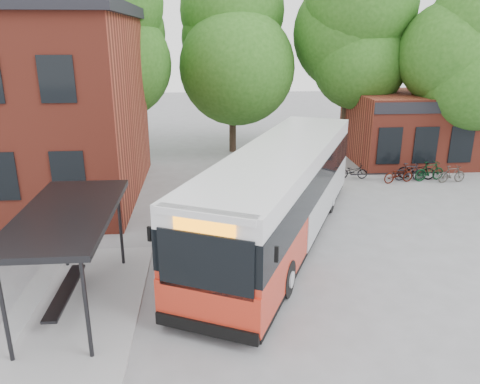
{
  "coord_description": "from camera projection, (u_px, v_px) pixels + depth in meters",
  "views": [
    {
      "loc": [
        -0.87,
        -12.71,
        7.25
      ],
      "look_at": [
        0.35,
        2.76,
        2.0
      ],
      "focal_mm": 35.0,
      "sensor_mm": 36.0,
      "label": 1
    }
  ],
  "objects": [
    {
      "name": "ground",
      "position": [
        236.0,
        282.0,
        14.39
      ],
      "size": [
        100.0,
        100.0,
        0.0
      ],
      "primitive_type": "plane",
      "color": "slate"
    },
    {
      "name": "shop_row",
      "position": [
        468.0,
        126.0,
        28.09
      ],
      "size": [
        14.0,
        6.2,
        4.0
      ],
      "primitive_type": null,
      "color": "maroon",
      "rests_on": "ground"
    },
    {
      "name": "bus_shelter",
      "position": [
        72.0,
        260.0,
        12.65
      ],
      "size": [
        3.6,
        7.0,
        2.9
      ],
      "primitive_type": null,
      "color": "black",
      "rests_on": "ground"
    },
    {
      "name": "bike_rail",
      "position": [
        399.0,
        176.0,
        24.47
      ],
      "size": [
        5.2,
        0.1,
        0.38
      ],
      "primitive_type": null,
      "color": "black",
      "rests_on": "ground"
    },
    {
      "name": "tree_0",
      "position": [
        114.0,
        66.0,
        27.3
      ],
      "size": [
        7.92,
        7.92,
        11.0
      ],
      "primitive_type": null,
      "color": "#235215",
      "rests_on": "ground"
    },
    {
      "name": "tree_1",
      "position": [
        232.0,
        69.0,
        28.86
      ],
      "size": [
        7.92,
        7.92,
        10.4
      ],
      "primitive_type": null,
      "color": "#235215",
      "rests_on": "ground"
    },
    {
      "name": "tree_2",
      "position": [
        348.0,
        65.0,
        28.34
      ],
      "size": [
        7.92,
        7.92,
        11.0
      ],
      "primitive_type": null,
      "color": "#235215",
      "rests_on": "ground"
    },
    {
      "name": "tree_3",
      "position": [
        460.0,
        85.0,
        25.21
      ],
      "size": [
        7.04,
        7.04,
        9.28
      ],
      "primitive_type": null,
      "color": "#235215",
      "rests_on": "ground"
    },
    {
      "name": "city_bus",
      "position": [
        281.0,
        194.0,
        17.0
      ],
      "size": [
        8.3,
        13.55,
        3.45
      ],
      "primitive_type": null,
      "rotation": [
        0.0,
        0.0,
        -0.43
      ],
      "color": "red",
      "rests_on": "ground"
    },
    {
      "name": "bicycle_0",
      "position": [
        353.0,
        171.0,
        24.64
      ],
      "size": [
        1.57,
        0.71,
        0.8
      ],
      "primitive_type": "imported",
      "rotation": [
        0.0,
        0.0,
        1.45
      ],
      "color": "black",
      "rests_on": "ground"
    },
    {
      "name": "bicycle_2",
      "position": [
        399.0,
        174.0,
        23.92
      ],
      "size": [
        1.76,
        0.94,
        0.88
      ],
      "primitive_type": "imported",
      "rotation": [
        0.0,
        0.0,
        1.79
      ],
      "color": "#390C04",
      "rests_on": "ground"
    },
    {
      "name": "bicycle_3",
      "position": [
        409.0,
        172.0,
        24.25
      ],
      "size": [
        1.59,
        0.56,
        0.94
      ],
      "primitive_type": "imported",
      "rotation": [
        0.0,
        0.0,
        1.5
      ],
      "color": "black",
      "rests_on": "ground"
    },
    {
      "name": "bicycle_5",
      "position": [
        430.0,
        171.0,
        24.23
      ],
      "size": [
        1.79,
        0.84,
        1.04
      ],
      "primitive_type": "imported",
      "rotation": [
        0.0,
        0.0,
        1.78
      ],
      "color": "black",
      "rests_on": "ground"
    },
    {
      "name": "bicycle_6",
      "position": [
        416.0,
        170.0,
        24.52
      ],
      "size": [
        1.98,
        1.12,
        0.98
      ],
      "primitive_type": "imported",
      "rotation": [
        0.0,
        0.0,
        1.31
      ],
      "color": "black",
      "rests_on": "ground"
    },
    {
      "name": "bicycle_7",
      "position": [
        452.0,
        174.0,
        23.94
      ],
      "size": [
        1.54,
        0.57,
        0.9
      ],
      "primitive_type": "imported",
      "rotation": [
        0.0,
        0.0,
        1.67
      ],
      "color": "#393631",
      "rests_on": "ground"
    }
  ]
}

